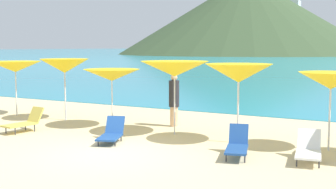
{
  "coord_description": "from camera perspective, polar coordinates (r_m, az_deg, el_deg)",
  "views": [
    {
      "loc": [
        7.05,
        -9.52,
        2.81
      ],
      "look_at": [
        -0.36,
        3.7,
        1.2
      ],
      "focal_mm": 48.7,
      "sensor_mm": 36.0,
      "label": 1
    }
  ],
  "objects": [
    {
      "name": "umbrella_0",
      "position": [
        19.33,
        -18.58,
        3.31
      ],
      "size": [
        2.11,
        2.11,
        2.21
      ],
      "color": "silver",
      "rests_on": "ground_plane"
    },
    {
      "name": "lounge_chair_0",
      "position": [
        11.8,
        8.67,
        -6.22
      ],
      "size": [
        0.9,
        1.51,
        0.76
      ],
      "rotation": [
        0.0,
        0.0,
        0.29
      ],
      "color": "#1E478C",
      "rests_on": "ground_plane"
    },
    {
      "name": "lounge_chair_2",
      "position": [
        11.68,
        17.19,
        -6.57
      ],
      "size": [
        0.83,
        1.48,
        0.71
      ],
      "rotation": [
        0.0,
        0.0,
        0.19
      ],
      "color": "white",
      "rests_on": "ground_plane"
    },
    {
      "name": "lounge_chair_1",
      "position": [
        13.52,
        -7.09,
        -4.8
      ],
      "size": [
        1.03,
        1.48,
        0.69
      ],
      "rotation": [
        0.0,
        0.0,
        0.38
      ],
      "color": "#1E478C",
      "rests_on": "ground_plane"
    },
    {
      "name": "umbrella_4",
      "position": [
        13.26,
        8.83,
        2.64
      ],
      "size": [
        2.12,
        2.12,
        2.31
      ],
      "color": "silver",
      "rests_on": "ground_plane"
    },
    {
      "name": "umbrella_1",
      "position": [
        17.68,
        -12.83,
        3.5
      ],
      "size": [
        2.02,
        2.02,
        2.34
      ],
      "color": "silver",
      "rests_on": "ground_plane"
    },
    {
      "name": "cruise_ship",
      "position": [
        187.81,
        10.3,
        7.88
      ],
      "size": [
        50.89,
        15.44,
        23.39
      ],
      "rotation": [
        0.0,
        0.0,
        0.11
      ],
      "color": "silver",
      "rests_on": "ocean_water"
    },
    {
      "name": "lounge_chair_3",
      "position": [
        15.76,
        -17.51,
        -3.25
      ],
      "size": [
        0.72,
        1.42,
        0.77
      ],
      "rotation": [
        0.0,
        0.0,
        -0.12
      ],
      "color": "#D8BF4C",
      "rests_on": "ground_plane"
    },
    {
      "name": "umbrella_2",
      "position": [
        15.84,
        -7.05,
        2.43
      ],
      "size": [
        2.07,
        2.07,
        2.02
      ],
      "color": "silver",
      "rests_on": "ground_plane"
    },
    {
      "name": "headland_hill",
      "position": [
        166.25,
        9.82,
        9.73
      ],
      "size": [
        91.18,
        91.18,
        27.44
      ],
      "primitive_type": "cone",
      "color": "#384C2D",
      "rests_on": "ground_plane"
    },
    {
      "name": "umbrella_3",
      "position": [
        14.35,
        0.83,
        3.23
      ],
      "size": [
        2.32,
        2.32,
        2.35
      ],
      "color": "silver",
      "rests_on": "ground_plane"
    },
    {
      "name": "umbrella_5",
      "position": [
        12.9,
        19.72,
        1.62
      ],
      "size": [
        1.71,
        1.71,
        2.12
      ],
      "color": "silver",
      "rests_on": "ground_plane"
    },
    {
      "name": "beachgoer_2",
      "position": [
        15.93,
        0.76,
        -0.57
      ],
      "size": [
        0.37,
        0.37,
        1.84
      ],
      "rotation": [
        0.0,
        0.0,
        2.59
      ],
      "color": "#DBAA84",
      "rests_on": "ground_plane"
    },
    {
      "name": "ground_plane",
      "position": [
        20.97,
        9.32,
        -2.13
      ],
      "size": [
        50.0,
        100.0,
        0.3
      ],
      "primitive_type": "cube",
      "color": "beige"
    }
  ]
}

